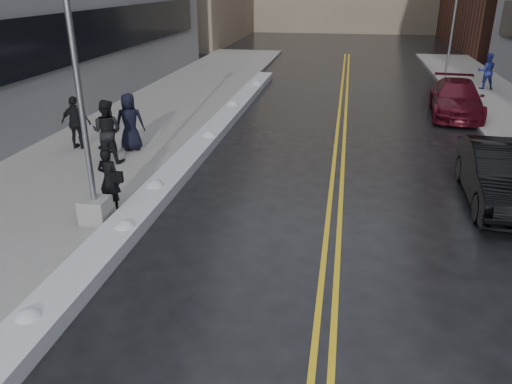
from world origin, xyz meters
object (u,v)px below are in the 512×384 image
at_px(pedestrian_fedora, 109,179).
at_px(pedestrian_d, 76,123).
at_px(lamppost, 84,128).
at_px(car_black, 502,175).
at_px(pedestrian_east, 486,71).
at_px(traffic_signal, 453,22).
at_px(pedestrian_c, 130,122).
at_px(car_maroon, 456,98).
at_px(pedestrian_b, 107,131).

relative_size(pedestrian_fedora, pedestrian_d, 0.91).
xyz_separation_m(lamppost, car_black, (10.18, 3.30, -1.72)).
xyz_separation_m(pedestrian_d, pedestrian_east, (16.66, 13.67, 0.03)).
xyz_separation_m(traffic_signal, pedestrian_fedora, (-11.70, -21.30, -2.41)).
distance_m(pedestrian_c, car_maroon, 14.45).
height_order(pedestrian_fedora, car_black, pedestrian_fedora).
bearing_deg(car_black, pedestrian_east, 80.86).
distance_m(lamppost, pedestrian_d, 6.45).
relative_size(traffic_signal, pedestrian_b, 2.92).
relative_size(pedestrian_fedora, pedestrian_c, 0.85).
bearing_deg(car_black, pedestrian_fedora, -163.32).
bearing_deg(pedestrian_fedora, pedestrian_east, -119.01).
bearing_deg(car_black, pedestrian_c, 171.32).
xyz_separation_m(car_black, car_maroon, (0.62, 9.94, -0.05)).
xyz_separation_m(pedestrian_c, pedestrian_d, (-1.91, -0.20, -0.07)).
height_order(car_black, car_maroon, car_black).
bearing_deg(pedestrian_east, pedestrian_b, 40.75).
bearing_deg(pedestrian_fedora, pedestrian_c, -65.75).
height_order(pedestrian_b, pedestrian_c, pedestrian_b).
relative_size(lamppost, pedestrian_c, 3.83).
bearing_deg(pedestrian_d, pedestrian_c, -174.51).
bearing_deg(car_maroon, traffic_signal, 89.07).
bearing_deg(pedestrian_fedora, car_black, -158.68).
height_order(lamppost, pedestrian_east, lamppost).
bearing_deg(lamppost, traffic_signal, 61.79).
distance_m(pedestrian_c, pedestrian_d, 1.92).
xyz_separation_m(pedestrian_b, car_maroon, (12.41, 9.04, -0.42)).
distance_m(pedestrian_east, car_maroon, 6.31).
relative_size(traffic_signal, pedestrian_fedora, 3.56).
distance_m(lamppost, pedestrian_fedora, 1.69).
relative_size(pedestrian_fedora, pedestrian_b, 0.82).
bearing_deg(lamppost, pedestrian_d, 121.93).
bearing_deg(pedestrian_fedora, traffic_signal, -111.91).
xyz_separation_m(traffic_signal, pedestrian_c, (-13.21, -16.47, -2.26)).
distance_m(lamppost, pedestrian_b, 4.69).
height_order(pedestrian_c, pedestrian_east, pedestrian_c).
bearing_deg(pedestrian_b, pedestrian_c, -97.65).
bearing_deg(car_maroon, lamppost, -123.63).
height_order(pedestrian_c, pedestrian_d, pedestrian_c).
relative_size(pedestrian_b, car_maroon, 0.39).
relative_size(car_black, car_maroon, 0.94).
bearing_deg(traffic_signal, car_maroon, -96.51).
bearing_deg(traffic_signal, pedestrian_fedora, -118.77).
height_order(lamppost, car_maroon, lamppost).
bearing_deg(traffic_signal, pedestrian_c, -128.74).
xyz_separation_m(pedestrian_d, car_black, (13.51, -2.04, -0.27)).
xyz_separation_m(traffic_signal, pedestrian_d, (-15.12, -16.67, -2.33)).
bearing_deg(pedestrian_c, traffic_signal, -142.83).
xyz_separation_m(pedestrian_d, car_maroon, (14.12, 7.90, -0.31)).
bearing_deg(pedestrian_b, pedestrian_fedora, 116.82).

